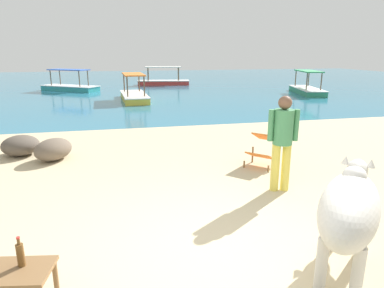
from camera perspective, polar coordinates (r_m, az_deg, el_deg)
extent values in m
cube|color=#CCB78E|center=(4.24, 3.98, -17.94)|extent=(18.00, 14.00, 0.04)
cube|color=teal|center=(25.53, -10.15, 9.83)|extent=(60.00, 36.00, 0.03)
cylinder|color=beige|center=(4.49, 22.67, -12.66)|extent=(0.11, 0.11, 0.57)
cylinder|color=beige|center=(4.49, 26.82, -13.23)|extent=(0.11, 0.11, 0.57)
cylinder|color=beige|center=(3.75, 20.98, -18.39)|extent=(0.11, 0.11, 0.57)
cylinder|color=beige|center=(3.74, 26.09, -19.11)|extent=(0.11, 0.11, 0.57)
ellipsoid|color=beige|center=(3.91, 24.93, -9.79)|extent=(1.47, 1.55, 0.62)
ellipsoid|color=beige|center=(4.77, 26.05, -4.09)|extent=(0.46, 0.48, 0.29)
cone|color=beige|center=(4.74, 24.49, -2.43)|extent=(0.15, 0.15, 0.10)
cone|color=beige|center=(4.73, 27.98, -2.89)|extent=(0.15, 0.15, 0.10)
ellipsoid|color=beige|center=(4.06, 25.68, -4.88)|extent=(0.38, 0.38, 0.21)
cube|color=brown|center=(3.67, -28.53, -18.39)|extent=(0.82, 0.56, 0.04)
cylinder|color=brown|center=(3.79, -21.98, -20.03)|extent=(0.05, 0.05, 0.36)
cylinder|color=brown|center=(3.62, -26.90, -16.35)|extent=(0.07, 0.07, 0.22)
cylinder|color=brown|center=(3.55, -27.18, -14.40)|extent=(0.03, 0.03, 0.06)
cylinder|color=red|center=(3.53, -27.26, -13.86)|extent=(0.03, 0.03, 0.02)
cylinder|color=brown|center=(6.85, 12.73, -4.11)|extent=(0.04, 0.04, 0.14)
cylinder|color=brown|center=(7.04, 8.78, -3.38)|extent=(0.04, 0.04, 0.14)
cylinder|color=brown|center=(7.19, 13.97, -2.41)|extent=(0.04, 0.04, 0.34)
cylinder|color=brown|center=(7.37, 10.17, -1.77)|extent=(0.04, 0.04, 0.34)
cube|color=orange|center=(7.07, 11.45, -1.97)|extent=(0.67, 0.67, 0.21)
cube|color=orange|center=(7.26, 12.53, 1.11)|extent=(0.69, 0.70, 0.23)
cylinder|color=#DBC64C|center=(5.96, 15.50, -3.81)|extent=(0.14, 0.14, 0.82)
cylinder|color=#DBC64C|center=(5.90, 13.83, -3.86)|extent=(0.14, 0.14, 0.82)
cylinder|color=#428956|center=(5.74, 15.13, 2.78)|extent=(0.32, 0.32, 0.58)
cylinder|color=#428956|center=(5.80, 17.14, 3.05)|extent=(0.09, 0.09, 0.52)
cylinder|color=#428956|center=(5.68, 13.13, 3.07)|extent=(0.09, 0.09, 0.52)
sphere|color=brown|center=(5.67, 15.41, 6.72)|extent=(0.22, 0.22, 0.22)
ellipsoid|color=#6B5B4C|center=(7.99, -22.32, -0.85)|extent=(1.05, 1.12, 0.48)
ellipsoid|color=brown|center=(8.69, -26.91, -0.20)|extent=(0.92, 0.95, 0.46)
cube|color=teal|center=(22.23, -19.82, 8.79)|extent=(3.59, 2.95, 0.28)
cube|color=white|center=(22.22, -19.86, 9.20)|extent=(3.68, 3.04, 0.04)
cylinder|color=brown|center=(21.77, -17.13, 10.52)|extent=(0.06, 0.06, 0.95)
cylinder|color=brown|center=(21.18, -18.45, 10.30)|extent=(0.06, 0.06, 0.95)
cylinder|color=brown|center=(23.19, -21.35, 10.41)|extent=(0.06, 0.06, 0.95)
cylinder|color=brown|center=(22.64, -22.69, 10.19)|extent=(0.06, 0.06, 0.95)
cube|color=#3D66C6|center=(22.15, -20.08, 11.66)|extent=(2.60, 2.20, 0.06)
cube|color=#338E66|center=(20.58, 18.76, 8.42)|extent=(1.91, 3.76, 0.28)
cube|color=white|center=(20.57, 18.80, 8.87)|extent=(1.98, 3.84, 0.04)
cylinder|color=brown|center=(19.63, 20.94, 9.74)|extent=(0.06, 0.06, 0.95)
cylinder|color=brown|center=(19.39, 18.77, 9.88)|extent=(0.06, 0.06, 0.95)
cylinder|color=brown|center=(21.67, 19.04, 10.35)|extent=(0.06, 0.06, 0.95)
cylinder|color=brown|center=(21.45, 17.05, 10.47)|extent=(0.06, 0.06, 0.95)
cube|color=#339356|center=(20.50, 19.03, 11.53)|extent=(1.49, 2.67, 0.06)
cube|color=gold|center=(17.06, -9.71, 7.74)|extent=(1.25, 3.64, 0.28)
cube|color=white|center=(17.04, -9.74, 8.27)|extent=(1.31, 3.72, 0.04)
cylinder|color=brown|center=(15.96, -8.04, 9.52)|extent=(0.06, 0.06, 0.95)
cylinder|color=brown|center=(15.89, -10.84, 9.38)|extent=(0.06, 0.06, 0.95)
cylinder|color=brown|center=(18.10, -8.90, 10.16)|extent=(0.06, 0.06, 0.95)
cylinder|color=brown|center=(18.03, -11.37, 10.03)|extent=(0.06, 0.06, 0.95)
cube|color=orange|center=(16.95, -9.88, 11.49)|extent=(1.04, 2.56, 0.06)
cube|color=#C63833|center=(24.82, -4.82, 10.22)|extent=(3.71, 1.55, 0.28)
cube|color=white|center=(24.80, -4.83, 10.59)|extent=(3.79, 1.62, 0.04)
cylinder|color=brown|center=(25.18, -2.35, 11.74)|extent=(0.06, 0.06, 0.95)
cylinder|color=brown|center=(24.41, -2.26, 11.62)|extent=(0.06, 0.06, 0.95)
cylinder|color=brown|center=(25.18, -7.37, 11.63)|extent=(0.06, 0.06, 0.95)
cylinder|color=brown|center=(24.41, -7.44, 11.51)|extent=(0.06, 0.06, 0.95)
cube|color=silver|center=(24.74, -4.88, 12.80)|extent=(2.62, 1.25, 0.06)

